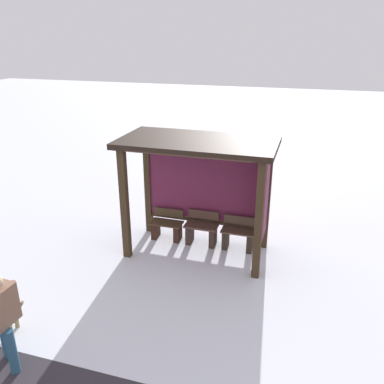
{
  "coord_description": "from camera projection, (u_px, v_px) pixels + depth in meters",
  "views": [
    {
      "loc": [
        2.19,
        -7.69,
        4.63
      ],
      "look_at": [
        -0.16,
        0.14,
        1.37
      ],
      "focal_mm": 37.48,
      "sensor_mm": 36.0,
      "label": 1
    }
  ],
  "objects": [
    {
      "name": "bench_left_inside",
      "position": [
        167.0,
        227.0,
        9.6
      ],
      "size": [
        0.76,
        0.4,
        0.72
      ],
      "color": "#463322",
      "rests_on": "ground"
    },
    {
      "name": "ground_plane",
      "position": [
        197.0,
        251.0,
        9.15
      ],
      "size": [
        60.0,
        60.0,
        0.0
      ],
      "primitive_type": "plane",
      "color": "white"
    },
    {
      "name": "bench_right_inside",
      "position": [
        238.0,
        236.0,
        9.12
      ],
      "size": [
        0.76,
        0.37,
        0.76
      ],
      "color": "#4F3A2D",
      "rests_on": "ground"
    },
    {
      "name": "bus_shelter",
      "position": [
        205.0,
        169.0,
        8.59
      ],
      "size": [
        3.24,
        1.7,
        2.6
      ],
      "color": "#382819",
      "rests_on": "ground"
    },
    {
      "name": "person_walking",
      "position": [
        2.0,
        315.0,
        5.7
      ],
      "size": [
        0.46,
        0.65,
        1.54
      ],
      "color": "#8E6850",
      "rests_on": "ground"
    },
    {
      "name": "bench_center_inside",
      "position": [
        202.0,
        231.0,
        9.35
      ],
      "size": [
        0.76,
        0.41,
        0.77
      ],
      "color": "#4B3329",
      "rests_on": "ground"
    }
  ]
}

